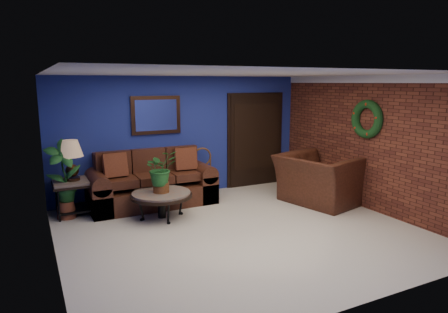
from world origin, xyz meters
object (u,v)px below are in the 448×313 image
table_lamp (71,155)px  side_chair (204,169)px  end_table (73,188)px  coffee_table (161,195)px  armchair (320,179)px  sofa (151,186)px

table_lamp → side_chair: size_ratio=0.69×
end_table → table_lamp: bearing=-90.0°
end_table → coffee_table: bearing=-31.9°
side_chair → armchair: bearing=-32.8°
end_table → side_chair: bearing=1.7°
sofa → coffee_table: sofa is taller
sofa → armchair: size_ratio=1.62×
sofa → side_chair: size_ratio=2.34×
sofa → table_lamp: (-1.44, -0.04, 0.75)m
table_lamp → armchair: bearing=-17.4°
table_lamp → coffee_table: bearing=-31.9°
sofa → armchair: bearing=-25.5°
sofa → side_chair: (1.16, 0.03, 0.22)m
end_table → table_lamp: table_lamp is taller
sofa → table_lamp: bearing=-178.4°
coffee_table → side_chair: size_ratio=1.06×
sofa → coffee_table: 0.90m
armchair → coffee_table: bearing=66.3°
end_table → armchair: (4.45, -1.40, -0.01)m
coffee_table → armchair: 3.13m
table_lamp → side_chair: bearing=1.7°
coffee_table → end_table: end_table is taller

